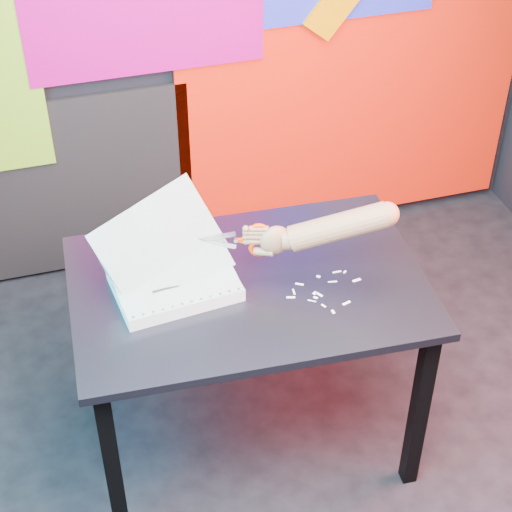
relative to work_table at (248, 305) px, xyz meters
name	(u,v)px	position (x,y,z in m)	size (l,w,h in m)	color
room	(345,166)	(0.17, -0.31, 0.70)	(3.01, 3.01, 2.71)	black
backdrop	(223,60)	(0.23, 1.16, 0.30)	(2.88, 0.05, 2.08)	red
work_table	(248,305)	(0.00, 0.00, 0.00)	(1.17, 0.82, 0.75)	black
printout_stack	(174,281)	(-0.23, 0.04, 0.13)	(0.45, 0.31, 0.35)	beige
scissors	(254,240)	(0.03, 0.03, 0.24)	(0.22, 0.07, 0.13)	#B6B6B6
hand_forearm	(328,229)	(0.25, -0.03, 0.28)	(0.45, 0.18, 0.19)	brown
paper_clippings	(324,290)	(0.22, -0.10, 0.10)	(0.26, 0.19, 0.00)	silver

